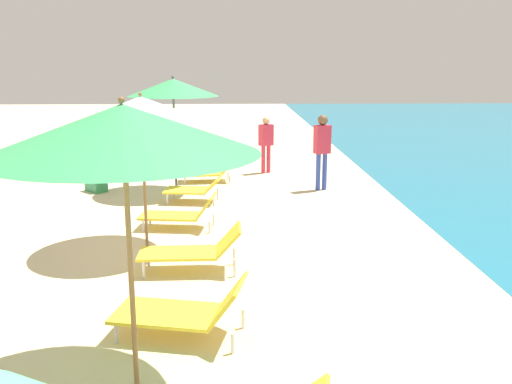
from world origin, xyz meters
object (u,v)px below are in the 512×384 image
object	(u,v)px
umbrella_farthest	(173,88)
cooler_box	(96,184)
umbrella_third	(141,109)
lounger_third_shoreside	(181,213)
lounger_third_inland	(193,250)
lounger_farthest_inland	(195,189)
umbrella_second	(123,130)
beach_ball	(173,162)
person_walking_near	(322,144)
lounger_second_shoreside	(184,310)
lounger_farthest_shoreside	(209,172)
person_walking_mid	(266,139)

from	to	relation	value
umbrella_farthest	cooler_box	bearing A→B (deg)	179.81
umbrella_third	lounger_third_shoreside	bearing A→B (deg)	65.13
lounger_third_inland	lounger_farthest_inland	distance (m)	4.11
umbrella_second	beach_ball	bearing A→B (deg)	94.44
person_walking_near	lounger_third_shoreside	bearing A→B (deg)	117.43
lounger_third_inland	lounger_third_shoreside	bearing A→B (deg)	-80.64
umbrella_second	lounger_farthest_inland	size ratio (longest dim) A/B	2.09
umbrella_third	lounger_third_inland	distance (m)	2.40
umbrella_second	lounger_second_shoreside	xyz separation A→B (m)	(0.37, 0.96, -2.12)
umbrella_farthest	beach_ball	xyz separation A→B (m)	(-0.39, 2.84, -2.24)
umbrella_farthest	beach_ball	size ratio (longest dim) A/B	7.63
beach_ball	person_walking_near	bearing A→B (deg)	-36.86
lounger_third_inland	person_walking_near	xyz separation A→B (m)	(2.65, 5.18, 0.76)
lounger_farthest_inland	person_walking_near	xyz separation A→B (m)	(2.93, 1.08, 0.79)
umbrella_second	beach_ball	distance (m)	11.24
lounger_farthest_shoreside	umbrella_third	bearing A→B (deg)	75.84
lounger_second_shoreside	umbrella_farthest	bearing A→B (deg)	-71.56
lounger_third_inland	umbrella_farthest	xyz separation A→B (m)	(-0.79, 5.21, 2.08)
umbrella_second	person_walking_near	xyz separation A→B (m)	(2.98, 8.10, -1.33)
lounger_farthest_inland	cooler_box	distance (m)	2.65
cooler_box	lounger_farthest_inland	bearing A→B (deg)	-24.99
person_walking_mid	lounger_third_inland	bearing A→B (deg)	139.51
person_walking_near	cooler_box	bearing A→B (deg)	72.09
umbrella_second	umbrella_farthest	distance (m)	8.15
person_walking_mid	cooler_box	size ratio (longest dim) A/B	2.56
person_walking_near	cooler_box	world-z (taller)	person_walking_near
umbrella_third	lounger_third_inland	world-z (taller)	umbrella_third
person_walking_near	person_walking_mid	world-z (taller)	person_walking_near
lounger_third_inland	lounger_farthest_inland	xyz separation A→B (m)	(-0.28, 4.10, -0.03)
umbrella_third	lounger_third_inland	size ratio (longest dim) A/B	1.69
umbrella_third	lounger_third_shoreside	distance (m)	2.26
lounger_third_inland	lounger_farthest_inland	world-z (taller)	lounger_third_inland
umbrella_second	lounger_farthest_inland	world-z (taller)	umbrella_second
umbrella_third	lounger_third_inland	xyz separation A→B (m)	(0.85, -1.14, -1.93)
umbrella_second	lounger_farthest_shoreside	xyz separation A→B (m)	(0.25, 9.14, -2.17)
lounger_third_shoreside	umbrella_farthest	bearing A→B (deg)	-75.82
lounger_second_shoreside	lounger_third_inland	world-z (taller)	lounger_second_shoreside
umbrella_third	umbrella_farthest	xyz separation A→B (m)	(0.06, 4.07, 0.15)
cooler_box	lounger_farthest_shoreside	bearing A→B (deg)	21.04
umbrella_farthest	person_walking_near	xyz separation A→B (m)	(3.44, -0.03, -1.31)
umbrella_second	cooler_box	xyz separation A→B (m)	(-2.35, 8.14, -2.26)
lounger_third_shoreside	beach_ball	xyz separation A→B (m)	(-0.79, 5.91, -0.12)
lounger_second_shoreside	umbrella_third	bearing A→B (deg)	-62.04
lounger_third_inland	lounger_farthest_shoreside	bearing A→B (deg)	-90.28
person_walking_near	lounger_farthest_shoreside	bearing A→B (deg)	51.65
umbrella_second	lounger_farthest_shoreside	size ratio (longest dim) A/B	1.95
lounger_farthest_inland	person_walking_mid	size ratio (longest dim) A/B	0.84
lounger_second_shoreside	beach_ball	xyz separation A→B (m)	(-1.22, 10.01, -0.14)
lounger_farthest_inland	person_walking_near	bearing A→B (deg)	-152.90
person_walking_mid	beach_ball	distance (m)	2.83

